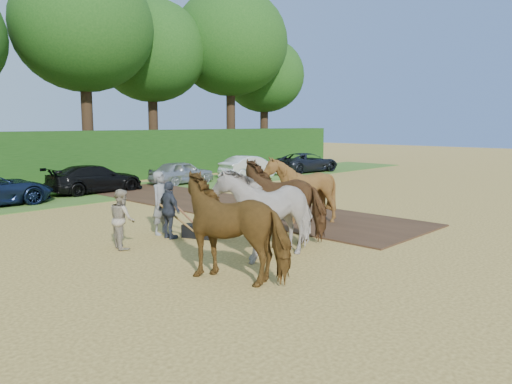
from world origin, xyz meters
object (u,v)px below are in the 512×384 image
spectator_near (122,219)px  plough_team (272,205)px  parked_cars (150,175)px  spectator_far (169,210)px

spectator_near → plough_team: plough_team is taller
plough_team → parked_cars: (4.78, 12.97, -0.48)m
spectator_near → plough_team: bearing=-115.6°
plough_team → spectator_near: bearing=138.4°
spectator_near → parked_cars: spectator_near is taller
spectator_near → parked_cars: bearing=-21.7°
plough_team → parked_cars: 13.83m
spectator_near → spectator_far: 1.59m
spectator_far → parked_cars: size_ratio=0.06×
parked_cars → spectator_near: bearing=-127.7°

